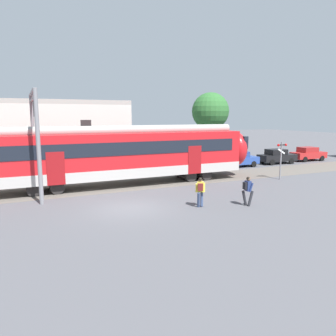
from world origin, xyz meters
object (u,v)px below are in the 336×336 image
at_px(pedestrian_yellow, 200,190).
at_px(parked_car_blue, 238,159).
at_px(parked_car_black, 277,156).
at_px(pedestrian_navy, 247,189).
at_px(parked_car_red, 308,154).
at_px(crossing_signal, 281,154).

xyz_separation_m(pedestrian_yellow, parked_car_blue, (10.67, 10.98, -0.21)).
bearing_deg(parked_car_black, pedestrian_yellow, -144.66).
height_order(pedestrian_navy, parked_car_black, pedestrian_navy).
distance_m(parked_car_blue, parked_car_black, 5.05).
bearing_deg(parked_car_blue, parked_car_black, 1.82).
relative_size(pedestrian_yellow, parked_car_black, 0.41).
xyz_separation_m(parked_car_black, parked_car_red, (4.82, 0.30, 0.00)).
xyz_separation_m(parked_car_blue, parked_car_red, (9.87, 0.46, 0.00)).
bearing_deg(crossing_signal, pedestrian_navy, -144.56).
height_order(parked_car_red, crossing_signal, crossing_signal).
height_order(parked_car_blue, parked_car_black, same).
relative_size(pedestrian_navy, crossing_signal, 0.56).
bearing_deg(parked_car_red, pedestrian_yellow, -150.87).
bearing_deg(parked_car_blue, crossing_signal, -97.60).
xyz_separation_m(pedestrian_navy, parked_car_black, (13.18, 12.01, -0.21)).
bearing_deg(pedestrian_yellow, parked_car_red, 29.13).
bearing_deg(pedestrian_navy, crossing_signal, 35.44).
relative_size(parked_car_blue, parked_car_red, 1.00).
bearing_deg(parked_car_red, pedestrian_navy, -145.64).
bearing_deg(parked_car_blue, pedestrian_navy, -124.48).
distance_m(pedestrian_yellow, pedestrian_navy, 2.68).
xyz_separation_m(pedestrian_yellow, crossing_signal, (9.78, 4.29, 1.02)).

